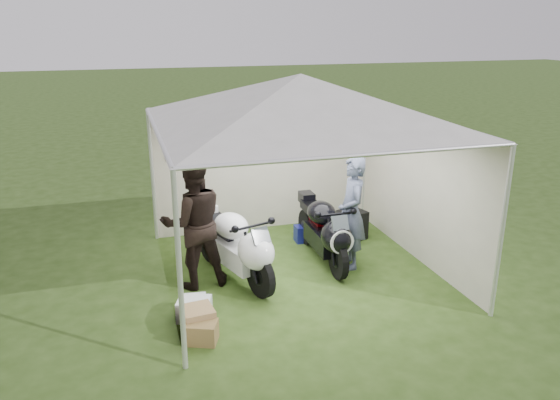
# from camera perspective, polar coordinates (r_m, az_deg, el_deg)

# --- Properties ---
(ground) EXTENTS (80.00, 80.00, 0.00)m
(ground) POSITION_cam_1_polar(r_m,az_deg,el_deg) (8.54, 1.96, -7.42)
(ground) COLOR #274012
(ground) RESTS_ON ground
(canopy_tent) EXTENTS (5.66, 5.66, 3.00)m
(canopy_tent) POSITION_cam_1_polar(r_m,az_deg,el_deg) (7.81, 2.09, 9.98)
(canopy_tent) COLOR silver
(canopy_tent) RESTS_ON ground
(motorcycle_white) EXTENTS (0.92, 2.04, 1.03)m
(motorcycle_white) POSITION_cam_1_polar(r_m,az_deg,el_deg) (8.04, -4.48, -4.64)
(motorcycle_white) COLOR black
(motorcycle_white) RESTS_ON ground
(motorcycle_black) EXTENTS (0.46, 2.02, 1.00)m
(motorcycle_black) POSITION_cam_1_polar(r_m,az_deg,el_deg) (8.65, 4.70, -3.11)
(motorcycle_black) COLOR black
(motorcycle_black) RESTS_ON ground
(paddock_stand) EXTENTS (0.38, 0.24, 0.29)m
(paddock_stand) POSITION_cam_1_polar(r_m,az_deg,el_deg) (9.60, 2.71, -3.50)
(paddock_stand) COLOR #262DBD
(paddock_stand) RESTS_ON ground
(person_dark_jacket) EXTENTS (1.00, 0.82, 1.93)m
(person_dark_jacket) POSITION_cam_1_polar(r_m,az_deg,el_deg) (7.84, -9.03, -2.36)
(person_dark_jacket) COLOR black
(person_dark_jacket) RESTS_ON ground
(person_blue_jacket) EXTENTS (0.50, 0.69, 1.77)m
(person_blue_jacket) POSITION_cam_1_polar(r_m,az_deg,el_deg) (8.46, 7.50, -1.34)
(person_blue_jacket) COLOR slate
(person_blue_jacket) RESTS_ON ground
(equipment_box) EXTENTS (0.60, 0.53, 0.51)m
(equipment_box) POSITION_cam_1_polar(r_m,az_deg,el_deg) (9.74, 7.36, -2.61)
(equipment_box) COLOR black
(equipment_box) RESTS_ON ground
(crate_0) EXTENTS (0.50, 0.45, 0.28)m
(crate_0) POSITION_cam_1_polar(r_m,az_deg,el_deg) (7.29, -8.94, -11.20)
(crate_0) COLOR white
(crate_0) RESTS_ON ground
(crate_1) EXTENTS (0.41, 0.41, 0.33)m
(crate_1) POSITION_cam_1_polar(r_m,az_deg,el_deg) (6.98, -8.56, -12.33)
(crate_1) COLOR #937349
(crate_1) RESTS_ON ground
(crate_2) EXTENTS (0.36, 0.31, 0.24)m
(crate_2) POSITION_cam_1_polar(r_m,az_deg,el_deg) (7.42, -8.98, -10.82)
(crate_2) COLOR silver
(crate_2) RESTS_ON ground
(crate_3) EXTENTS (0.46, 0.40, 0.26)m
(crate_3) POSITION_cam_1_polar(r_m,az_deg,el_deg) (6.81, -8.27, -13.50)
(crate_3) COLOR brown
(crate_3) RESTS_ON ground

